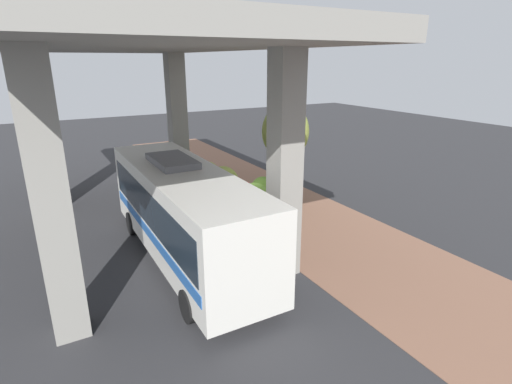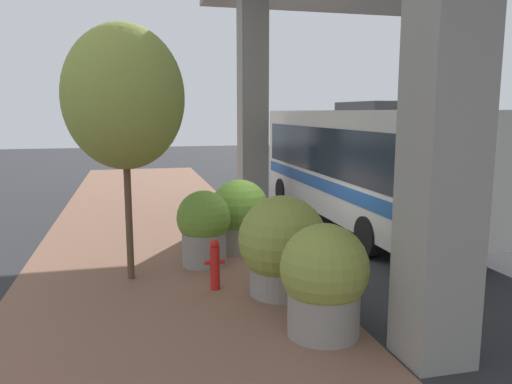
# 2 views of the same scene
# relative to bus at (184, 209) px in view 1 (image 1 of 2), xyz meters

# --- Properties ---
(ground_plane) EXTENTS (80.00, 80.00, 0.00)m
(ground_plane) POSITION_rel_bus_xyz_m (-3.20, -2.86, -2.04)
(ground_plane) COLOR #2D2D30
(ground_plane) RESTS_ON ground
(sidewalk_strip) EXTENTS (6.00, 40.00, 0.02)m
(sidewalk_strip) POSITION_rel_bus_xyz_m (-6.20, -2.86, -2.03)
(sidewalk_strip) COLOR #845B47
(sidewalk_strip) RESTS_ON ground
(overpass) EXTENTS (9.40, 18.83, 8.24)m
(overpass) POSITION_rel_bus_xyz_m (0.80, -2.86, 5.12)
(overpass) COLOR gray
(overpass) RESTS_ON ground
(bus) EXTENTS (2.82, 10.46, 3.76)m
(bus) POSITION_rel_bus_xyz_m (0.00, 0.00, 0.00)
(bus) COLOR silver
(bus) RESTS_ON ground
(fire_hydrant) EXTENTS (0.40, 0.19, 1.03)m
(fire_hydrant) POSITION_rel_bus_xyz_m (-5.23, -4.78, -1.52)
(fire_hydrant) COLOR red
(fire_hydrant) RESTS_ON ground
(planter_front) EXTENTS (1.39, 1.39, 1.79)m
(planter_front) POSITION_rel_bus_xyz_m (-3.90, -7.18, -1.13)
(planter_front) COLOR gray
(planter_front) RESTS_ON ground
(planter_middle) EXTENTS (1.48, 1.48, 1.83)m
(planter_middle) POSITION_rel_bus_xyz_m (-4.17, -2.17, -1.13)
(planter_middle) COLOR gray
(planter_middle) RESTS_ON ground
(planter_back) EXTENTS (1.69, 1.69, 1.93)m
(planter_back) POSITION_rel_bus_xyz_m (-4.01, -5.30, -1.09)
(planter_back) COLOR gray
(planter_back) RESTS_ON ground
(planter_extra) EXTENTS (1.23, 1.23, 1.74)m
(planter_extra) POSITION_rel_bus_xyz_m (-5.21, -3.14, -1.13)
(planter_extra) COLOR gray
(planter_extra) RESTS_ON ground
(street_tree_near) EXTENTS (2.41, 2.41, 5.22)m
(street_tree_near) POSITION_rel_bus_xyz_m (-6.84, -3.68, 1.73)
(street_tree_near) COLOR brown
(street_tree_near) RESTS_ON ground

